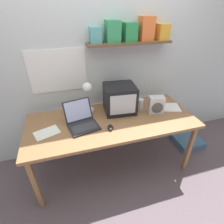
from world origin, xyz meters
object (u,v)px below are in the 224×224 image
object	(u,v)px
laptop	(81,120)
floor_cushion	(187,140)
desk_lamp	(87,92)
juice_glass	(140,105)
loose_paper_near_laptop	(47,133)
open_notebook	(168,107)
crt_monitor	(120,99)
space_heater	(156,105)
computer_mouse	(110,127)
corner_desk	(112,123)

from	to	relation	value
laptop	floor_cushion	size ratio (longest dim) A/B	1.00
laptop	desk_lamp	distance (m)	0.33
juice_glass	loose_paper_near_laptop	bearing A→B (deg)	-171.51
loose_paper_near_laptop	open_notebook	distance (m)	1.47
crt_monitor	laptop	bearing A→B (deg)	-156.69
space_heater	computer_mouse	bearing A→B (deg)	-153.11
corner_desk	desk_lamp	xyz separation A→B (m)	(-0.22, 0.22, 0.33)
corner_desk	crt_monitor	distance (m)	0.31
laptop	corner_desk	bearing A→B (deg)	-12.22
crt_monitor	computer_mouse	distance (m)	0.41
corner_desk	juice_glass	distance (m)	0.43
juice_glass	floor_cushion	distance (m)	1.13
desk_lamp	open_notebook	bearing A→B (deg)	-7.97
floor_cushion	laptop	bearing A→B (deg)	-177.21
corner_desk	laptop	distance (m)	0.36
laptop	juice_glass	distance (m)	0.75
corner_desk	open_notebook	size ratio (longest dim) A/B	5.51
crt_monitor	laptop	xyz separation A→B (m)	(-0.49, -0.16, -0.10)
laptop	loose_paper_near_laptop	distance (m)	0.37
laptop	open_notebook	distance (m)	1.11
computer_mouse	loose_paper_near_laptop	xyz separation A→B (m)	(-0.64, 0.12, -0.01)
computer_mouse	corner_desk	bearing A→B (deg)	67.74
loose_paper_near_laptop	desk_lamp	bearing A→B (deg)	28.60
space_heater	loose_paper_near_laptop	bearing A→B (deg)	-165.81
loose_paper_near_laptop	juice_glass	bearing A→B (deg)	8.49
corner_desk	floor_cushion	world-z (taller)	corner_desk
juice_glass	open_notebook	distance (m)	0.37
desk_lamp	computer_mouse	distance (m)	0.49
laptop	loose_paper_near_laptop	world-z (taller)	laptop
corner_desk	open_notebook	distance (m)	0.76
juice_glass	computer_mouse	xyz separation A→B (m)	(-0.46, -0.28, -0.05)
crt_monitor	space_heater	distance (m)	0.44
laptop	juice_glass	bearing A→B (deg)	-2.37
open_notebook	floor_cushion	world-z (taller)	open_notebook
computer_mouse	loose_paper_near_laptop	size ratio (longest dim) A/B	0.41
crt_monitor	open_notebook	distance (m)	0.64
loose_paper_near_laptop	open_notebook	world-z (taller)	same
juice_glass	space_heater	xyz separation A→B (m)	(0.15, -0.13, 0.04)
floor_cushion	computer_mouse	bearing A→B (deg)	-169.52
corner_desk	juice_glass	xyz separation A→B (m)	(0.40, 0.12, 0.12)
corner_desk	laptop	world-z (taller)	laptop
laptop	crt_monitor	bearing A→B (deg)	6.65
loose_paper_near_laptop	floor_cushion	distance (m)	2.07
corner_desk	space_heater	size ratio (longest dim) A/B	9.05
crt_monitor	open_notebook	world-z (taller)	crt_monitor
juice_glass	floor_cushion	world-z (taller)	juice_glass
desk_lamp	computer_mouse	bearing A→B (deg)	-66.20
laptop	juice_glass	xyz separation A→B (m)	(0.74, 0.12, -0.00)
open_notebook	laptop	bearing A→B (deg)	-177.00
corner_desk	crt_monitor	size ratio (longest dim) A/B	4.93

